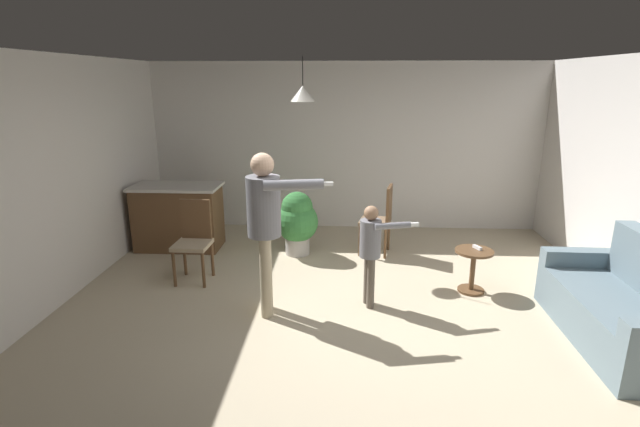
% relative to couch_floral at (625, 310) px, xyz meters
% --- Properties ---
extents(ground, '(7.68, 7.68, 0.00)m').
position_rel_couch_floral_xyz_m(ground, '(-2.65, 0.38, -0.33)').
color(ground, beige).
extents(wall_back, '(6.40, 0.10, 2.70)m').
position_rel_couch_floral_xyz_m(wall_back, '(-2.65, 3.58, 1.02)').
color(wall_back, silver).
rests_on(wall_back, ground).
extents(wall_left, '(0.10, 6.40, 2.70)m').
position_rel_couch_floral_xyz_m(wall_left, '(-5.85, 0.38, 1.02)').
color(wall_left, silver).
rests_on(wall_left, ground).
extents(couch_floral, '(0.88, 1.81, 1.00)m').
position_rel_couch_floral_xyz_m(couch_floral, '(0.00, 0.00, 0.00)').
color(couch_floral, slate).
rests_on(couch_floral, ground).
extents(kitchen_counter, '(1.26, 0.66, 0.95)m').
position_rel_couch_floral_xyz_m(kitchen_counter, '(-5.10, 2.36, 0.15)').
color(kitchen_counter, brown).
rests_on(kitchen_counter, ground).
extents(side_table_by_couch, '(0.44, 0.44, 0.52)m').
position_rel_couch_floral_xyz_m(side_table_by_couch, '(-1.15, 1.05, -0.00)').
color(side_table_by_couch, brown).
rests_on(side_table_by_couch, ground).
extents(person_adult, '(0.88, 0.50, 1.73)m').
position_rel_couch_floral_xyz_m(person_adult, '(-3.47, 0.40, 0.74)').
color(person_adult, tan).
rests_on(person_adult, ground).
extents(person_child, '(0.62, 0.32, 1.15)m').
position_rel_couch_floral_xyz_m(person_child, '(-2.37, 0.63, 0.38)').
color(person_child, '#60564C').
rests_on(person_child, ground).
extents(dining_chair_by_counter, '(0.43, 0.43, 1.00)m').
position_rel_couch_floral_xyz_m(dining_chair_by_counter, '(-4.51, 1.25, 0.21)').
color(dining_chair_by_counter, brown).
rests_on(dining_chair_by_counter, ground).
extents(dining_chair_near_wall, '(0.50, 0.50, 1.00)m').
position_rel_couch_floral_xyz_m(dining_chair_near_wall, '(-2.15, 2.27, 0.21)').
color(dining_chair_near_wall, brown).
rests_on(dining_chair_near_wall, ground).
extents(potted_plant_corner, '(0.59, 0.59, 0.91)m').
position_rel_couch_floral_xyz_m(potted_plant_corner, '(-3.32, 2.19, 0.17)').
color(potted_plant_corner, '#B7B2AD').
rests_on(potted_plant_corner, ground).
extents(spare_remote_on_table, '(0.09, 0.13, 0.04)m').
position_rel_couch_floral_xyz_m(spare_remote_on_table, '(-1.11, 1.09, 0.21)').
color(spare_remote_on_table, white).
rests_on(spare_remote_on_table, side_table_by_couch).
extents(ceiling_light_pendant, '(0.32, 0.32, 0.55)m').
position_rel_couch_floral_xyz_m(ceiling_light_pendant, '(-3.21, 2.00, 1.92)').
color(ceiling_light_pendant, silver).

